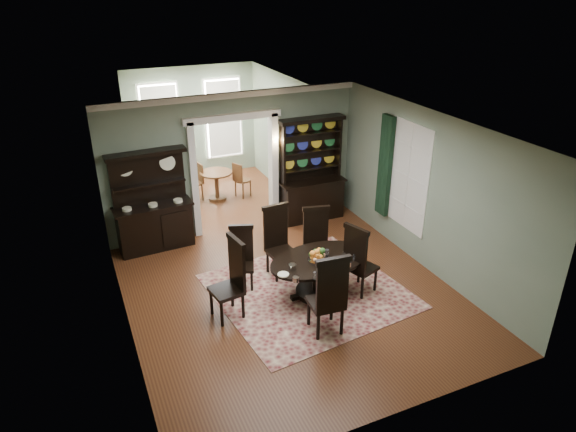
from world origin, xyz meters
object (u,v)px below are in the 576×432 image
Objects in this scene: dining_table at (319,270)px; parlor_table at (217,182)px; welsh_dresser at (311,183)px; sideboard at (154,215)px.

dining_table is 2.44× the size of parlor_table.
welsh_dresser reaches higher than parlor_table.
dining_table is 3.18m from welsh_dresser.
dining_table is 3.70m from sideboard.
welsh_dresser is (1.27, 2.90, 0.35)m from dining_table.
sideboard is (-2.27, 2.91, 0.22)m from dining_table.
sideboard reaches higher than dining_table.
parlor_table is at bearing 131.89° from welsh_dresser.
welsh_dresser reaches higher than sideboard.
dining_table is at bearing -85.20° from parlor_table.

